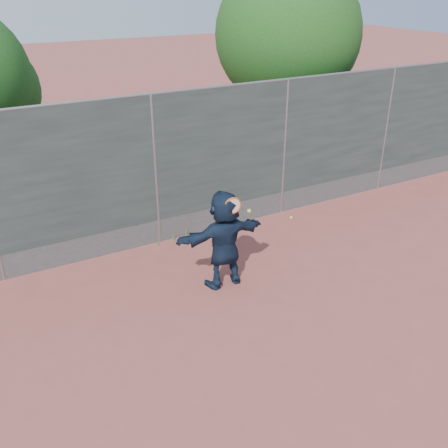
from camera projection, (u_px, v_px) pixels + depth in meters
ground at (248, 339)px, 7.50m from camera, size 80.00×80.00×0.00m
player at (224, 239)px, 8.47m from camera, size 1.63×0.52×1.75m
ball_ground at (291, 218)px, 11.17m from camera, size 0.07×0.07×0.07m
fence at (155, 169)px, 9.54m from camera, size 20.00×0.06×3.03m
swing_action at (234, 207)px, 8.05m from camera, size 0.50×0.13×0.51m
tree_right at (292, 38)px, 12.47m from camera, size 3.78×3.60×5.39m
weed_clump at (175, 235)px, 10.22m from camera, size 0.68×0.07×0.30m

